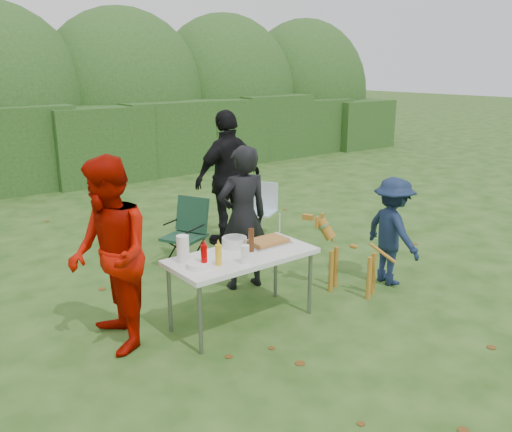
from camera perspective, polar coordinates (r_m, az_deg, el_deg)
ground at (r=5.48m, az=-0.47°, el=-12.21°), size 80.00×80.00×0.00m
hedge_row at (r=12.32m, az=-23.96°, el=6.38°), size 22.00×1.40×1.70m
folding_table at (r=5.43m, az=-1.49°, el=-4.57°), size 1.50×0.70×0.74m
person_cook at (r=6.26m, az=-1.39°, el=-0.22°), size 0.69×0.53×1.70m
person_red_jacket at (r=5.06m, az=-15.18°, el=-4.05°), size 0.82×0.98×1.81m
person_black_puffy at (r=7.81m, az=-2.91°, el=3.97°), size 1.18×0.56×1.96m
child at (r=6.64m, az=14.16°, el=-1.57°), size 0.64×0.92×1.30m
dog at (r=6.31m, az=10.15°, el=-4.33°), size 0.70×0.97×0.86m
camping_chair at (r=7.10m, az=-7.58°, el=-1.80°), size 0.74×0.74×0.90m
lawn_chair at (r=8.30m, az=0.45°, el=0.64°), size 0.66×0.66×0.81m
food_tray at (r=5.70m, az=1.24°, el=-2.88°), size 0.45×0.30×0.02m
focaccia_bread at (r=5.69m, az=1.24°, el=-2.61°), size 0.40×0.26×0.04m
mustard_bottle at (r=5.10m, az=-3.97°, el=-4.11°), size 0.06×0.06×0.20m
ketchup_bottle at (r=5.05m, az=-5.48°, el=-4.23°), size 0.06×0.06×0.22m
beer_bottle at (r=5.45m, az=-0.51°, el=-2.55°), size 0.06×0.06×0.24m
paper_towel_roll at (r=5.22m, az=-7.71°, el=-3.43°), size 0.12×0.12×0.26m
cup_stack at (r=5.14m, az=-1.15°, el=-4.05°), size 0.08×0.08×0.18m
pasta_bowl at (r=5.61m, az=-2.29°, el=-2.75°), size 0.26×0.26×0.10m
plate_stack at (r=5.08m, az=-5.98°, el=-5.15°), size 0.24×0.24×0.05m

